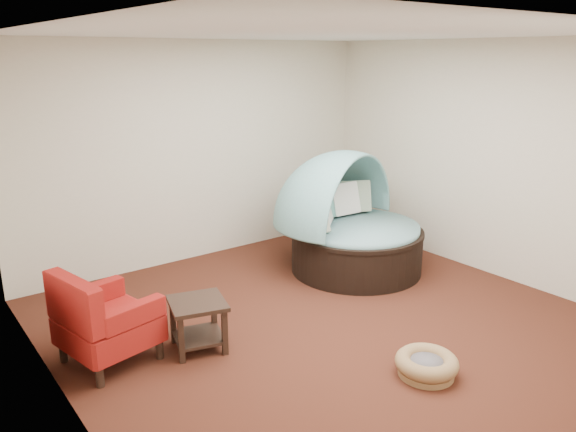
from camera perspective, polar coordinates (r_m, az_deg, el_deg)
floor at (r=5.83m, az=3.81°, el=-10.64°), size 5.00×5.00×0.00m
wall_back at (r=7.37m, az=-8.83°, el=6.43°), size 5.00×0.00×5.00m
wall_left at (r=4.20m, az=-22.62°, el=-2.06°), size 0.00×5.00×5.00m
wall_right at (r=7.21m, az=19.35°, el=5.49°), size 0.00×5.00×5.00m
ceiling at (r=5.20m, az=4.41°, el=18.07°), size 5.00×5.00×0.00m
canopy_daybed at (r=6.98m, az=6.35°, el=0.02°), size 2.11×2.08×1.50m
pet_basket at (r=5.04m, az=13.89°, el=-14.45°), size 0.66×0.66×0.19m
red_armchair at (r=5.19m, az=-18.29°, el=-10.09°), size 0.88×0.88×0.87m
side_table at (r=5.26m, az=-9.14°, el=-10.20°), size 0.60×0.60×0.47m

